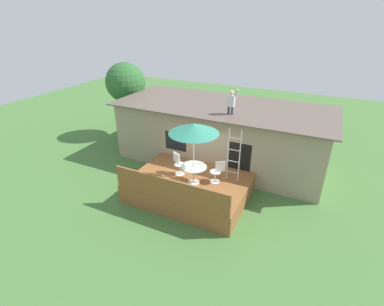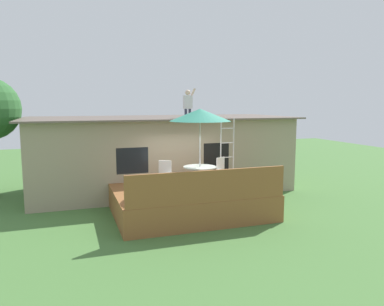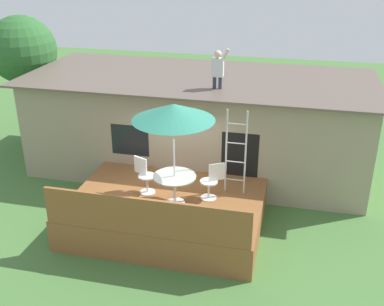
# 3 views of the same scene
# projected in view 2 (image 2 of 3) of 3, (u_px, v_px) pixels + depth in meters

# --- Properties ---
(ground_plane) EXTENTS (40.00, 40.00, 0.00)m
(ground_plane) POSITION_uv_depth(u_px,v_px,m) (190.00, 213.00, 11.85)
(ground_plane) COLOR #477538
(house) EXTENTS (10.50, 4.50, 2.95)m
(house) POSITION_uv_depth(u_px,v_px,m) (162.00, 153.00, 15.02)
(house) COLOR gray
(house) RESTS_ON ground
(deck) EXTENTS (4.72, 3.51, 0.80)m
(deck) POSITION_uv_depth(u_px,v_px,m) (190.00, 201.00, 11.79)
(deck) COLOR brown
(deck) RESTS_ON ground
(deck_railing) EXTENTS (4.62, 0.08, 0.90)m
(deck_railing) POSITION_uv_depth(u_px,v_px,m) (209.00, 186.00, 10.08)
(deck_railing) COLOR brown
(deck_railing) RESTS_ON deck
(patio_table) EXTENTS (1.04, 1.04, 0.74)m
(patio_table) POSITION_uv_depth(u_px,v_px,m) (200.00, 172.00, 11.53)
(patio_table) COLOR silver
(patio_table) RESTS_ON deck
(patio_umbrella) EXTENTS (1.90, 1.90, 2.54)m
(patio_umbrella) POSITION_uv_depth(u_px,v_px,m) (200.00, 115.00, 11.29)
(patio_umbrella) COLOR silver
(patio_umbrella) RESTS_ON deck
(step_ladder) EXTENTS (0.52, 0.04, 2.20)m
(step_ladder) POSITION_uv_depth(u_px,v_px,m) (227.00, 150.00, 12.72)
(step_ladder) COLOR silver
(step_ladder) RESTS_ON deck
(person_figure) EXTENTS (0.47, 0.20, 1.11)m
(person_figure) POSITION_uv_depth(u_px,v_px,m) (188.00, 102.00, 13.95)
(person_figure) COLOR #33384C
(person_figure) RESTS_ON house
(patio_chair_left) EXTENTS (0.59, 0.44, 0.92)m
(patio_chair_left) POSITION_uv_depth(u_px,v_px,m) (169.00, 175.00, 11.63)
(patio_chair_left) COLOR silver
(patio_chair_left) RESTS_ON deck
(patio_chair_right) EXTENTS (0.58, 0.44, 0.92)m
(patio_chair_right) POSITION_uv_depth(u_px,v_px,m) (218.00, 172.00, 12.25)
(patio_chair_right) COLOR silver
(patio_chair_right) RESTS_ON deck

